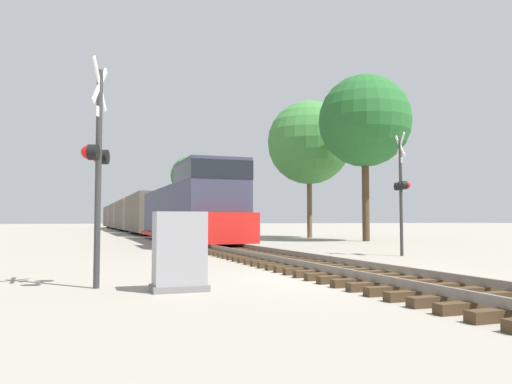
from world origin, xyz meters
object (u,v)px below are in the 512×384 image
Objects in this scene: relay_cabinet at (180,252)px; tree_far_right at (365,121)px; crossing_signal_near at (97,160)px; tree_mid_background at (309,143)px; freight_train at (132,215)px; crossing_signal_far at (402,188)px; tree_deep_background at (191,176)px.

relay_cabinet is 24.77m from tree_far_right.
tree_mid_background reaches higher than crossing_signal_near.
crossing_signal_near is (-5.66, -48.51, 0.59)m from freight_train.
tree_mid_background is at bearing 95.11° from tree_far_right.
crossing_signal_near is 12.28m from crossing_signal_far.
relay_cabinet is at bearing -102.51° from tree_deep_background.
crossing_signal_far is 0.43× the size of tree_far_right.
crossing_signal_near is 2.47m from relay_cabinet.
freight_train is at bearing 22.40° from crossing_signal_far.
relay_cabinet is at bearing 138.73° from crossing_signal_far.
tree_mid_background is at bearing 164.00° from crossing_signal_near.
freight_train is 43.44m from crossing_signal_far.
relay_cabinet is 0.16× the size of tree_deep_background.
crossing_signal_near reaches higher than relay_cabinet.
crossing_signal_near is at bearing -134.52° from tree_far_right.
freight_train is 17.05× the size of crossing_signal_far.
crossing_signal_far is (5.37, -43.11, 0.63)m from freight_train.
crossing_signal_near is at bearing 131.41° from crossing_signal_far.
crossing_signal_near is 29.42m from tree_mid_background.
crossing_signal_far is 3.09× the size of relay_cabinet.
freight_train reaches higher than relay_cabinet.
tree_far_right is at bearing 153.59° from crossing_signal_near.
tree_deep_background is (12.54, 49.03, 4.18)m from crossing_signal_near.
crossing_signal_near is 0.42× the size of tree_far_right.
tree_deep_background reaches higher than relay_cabinet.
tree_far_right is at bearing -82.21° from tree_deep_background.
tree_deep_background is at bearing 4.30° from freight_train.
tree_mid_background is (14.82, 24.95, 6.52)m from relay_cabinet.
freight_train is at bearing -175.70° from tree_deep_background.
crossing_signal_near is 0.43× the size of tree_mid_background.
relay_cabinet is at bearing -130.47° from tree_far_right.
freight_train is 17.48× the size of crossing_signal_near.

